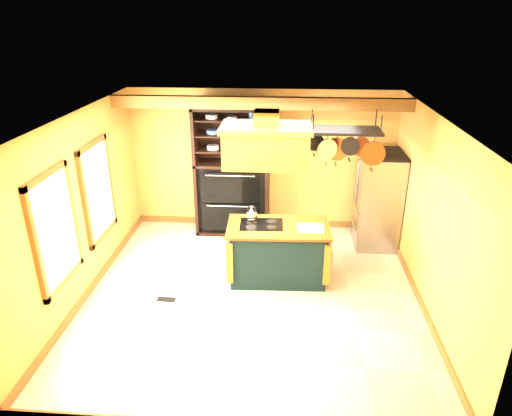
# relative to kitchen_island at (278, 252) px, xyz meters

# --- Properties ---
(floor) EXTENTS (5.00, 5.00, 0.00)m
(floor) POSITION_rel_kitchen_island_xyz_m (-0.37, -0.52, -0.47)
(floor) COLOR beige
(floor) RESTS_ON ground
(ceiling) EXTENTS (5.00, 5.00, 0.00)m
(ceiling) POSITION_rel_kitchen_island_xyz_m (-0.37, -0.52, 2.23)
(ceiling) COLOR white
(ceiling) RESTS_ON wall_back
(wall_back) EXTENTS (5.00, 0.02, 2.70)m
(wall_back) POSITION_rel_kitchen_island_xyz_m (-0.37, 1.98, 0.88)
(wall_back) COLOR #C09246
(wall_back) RESTS_ON floor
(wall_front) EXTENTS (5.00, 0.02, 2.70)m
(wall_front) POSITION_rel_kitchen_island_xyz_m (-0.37, -3.02, 0.88)
(wall_front) COLOR #C09246
(wall_front) RESTS_ON floor
(wall_left) EXTENTS (0.02, 5.00, 2.70)m
(wall_left) POSITION_rel_kitchen_island_xyz_m (-2.87, -0.52, 0.88)
(wall_left) COLOR #C09246
(wall_left) RESTS_ON floor
(wall_right) EXTENTS (0.02, 5.00, 2.70)m
(wall_right) POSITION_rel_kitchen_island_xyz_m (2.13, -0.52, 0.88)
(wall_right) COLOR #C09246
(wall_right) RESTS_ON floor
(ceiling_beam) EXTENTS (5.00, 0.15, 0.20)m
(ceiling_beam) POSITION_rel_kitchen_island_xyz_m (-0.37, 1.18, 2.12)
(ceiling_beam) COLOR olive
(ceiling_beam) RESTS_ON ceiling
(window_near) EXTENTS (0.06, 1.06, 1.56)m
(window_near) POSITION_rel_kitchen_island_xyz_m (-2.83, -1.32, 0.93)
(window_near) COLOR olive
(window_near) RESTS_ON wall_left
(window_far) EXTENTS (0.06, 1.06, 1.56)m
(window_far) POSITION_rel_kitchen_island_xyz_m (-2.83, 0.08, 0.93)
(window_far) COLOR olive
(window_far) RESTS_ON wall_left
(kitchen_island) EXTENTS (1.62, 0.94, 1.11)m
(kitchen_island) POSITION_rel_kitchen_island_xyz_m (0.00, 0.00, 0.00)
(kitchen_island) COLOR #13292C
(kitchen_island) RESTS_ON floor
(range_hood) EXTENTS (1.30, 0.74, 0.80)m
(range_hood) POSITION_rel_kitchen_island_xyz_m (-0.20, -0.00, 1.76)
(range_hood) COLOR #AE882B
(range_hood) RESTS_ON ceiling
(pot_rack) EXTENTS (1.11, 0.51, 0.73)m
(pot_rack) POSITION_rel_kitchen_island_xyz_m (0.92, -0.00, 1.84)
(pot_rack) COLOR black
(pot_rack) RESTS_ON ceiling
(refrigerator) EXTENTS (0.74, 0.87, 1.71)m
(refrigerator) POSITION_rel_kitchen_island_xyz_m (1.74, 1.33, 0.36)
(refrigerator) COLOR #9799A0
(refrigerator) RESTS_ON floor
(hutch) EXTENTS (1.38, 0.63, 2.45)m
(hutch) POSITION_rel_kitchen_island_xyz_m (-0.91, 1.72, 0.46)
(hutch) COLOR black
(hutch) RESTS_ON floor
(floor_register) EXTENTS (0.29, 0.13, 0.01)m
(floor_register) POSITION_rel_kitchen_island_xyz_m (-1.65, -0.75, -0.46)
(floor_register) COLOR black
(floor_register) RESTS_ON floor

